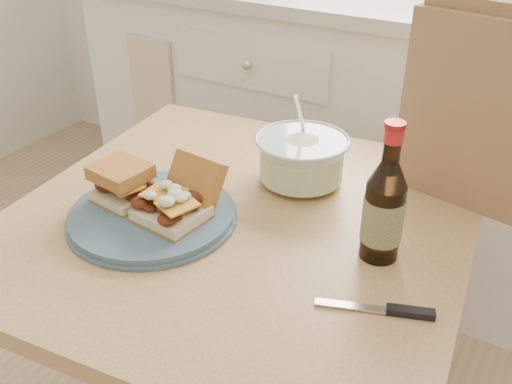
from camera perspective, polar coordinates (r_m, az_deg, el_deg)
The scene contains 9 objects.
cabinet_run at distance 2.00m, azimuth 16.37°, elevation 4.67°, with size 2.50×0.64×0.94m.
dining_table at distance 1.16m, azimuth -1.60°, elevation -6.56°, with size 0.94×0.94×0.71m.
plate at distance 1.10m, azimuth -10.33°, elevation -2.26°, with size 0.31×0.31×0.02m, color #425B6C.
sandwich_left at distance 1.12m, azimuth -13.25°, elevation 0.91°, with size 0.11×0.10×0.07m.
sandwich_right at distance 1.06m, azimuth -7.71°, elevation -0.59°, with size 0.13×0.17×0.10m.
coleslaw_bowl at distance 1.19m, azimuth 4.58°, elevation 3.15°, with size 0.20×0.20×0.19m.
beer_bottle at distance 0.96m, azimuth 12.66°, elevation -1.67°, with size 0.07×0.07×0.25m.
knife at distance 0.90m, azimuth 13.74°, elevation -11.44°, with size 0.17×0.08×0.01m.
paper_bag at distance 1.20m, azimuth 22.27°, elevation 8.04°, with size 0.28×0.18×0.36m, color #946F47.
Camera 1 is at (0.40, -0.08, 1.31)m, focal length 40.00 mm.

